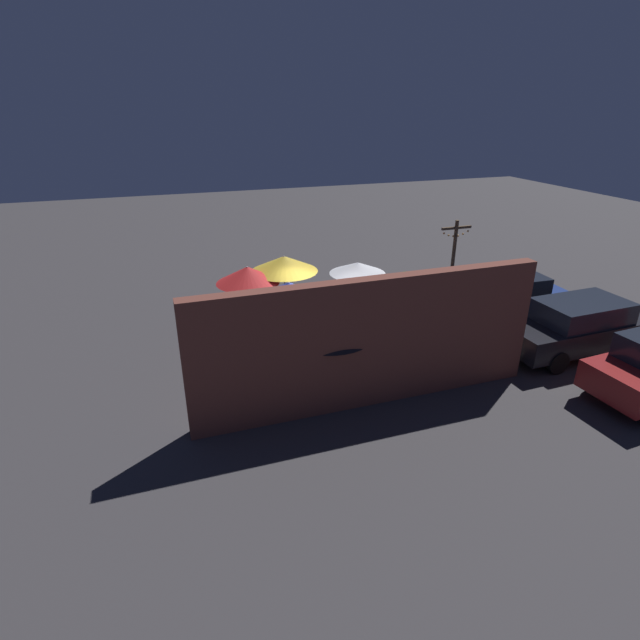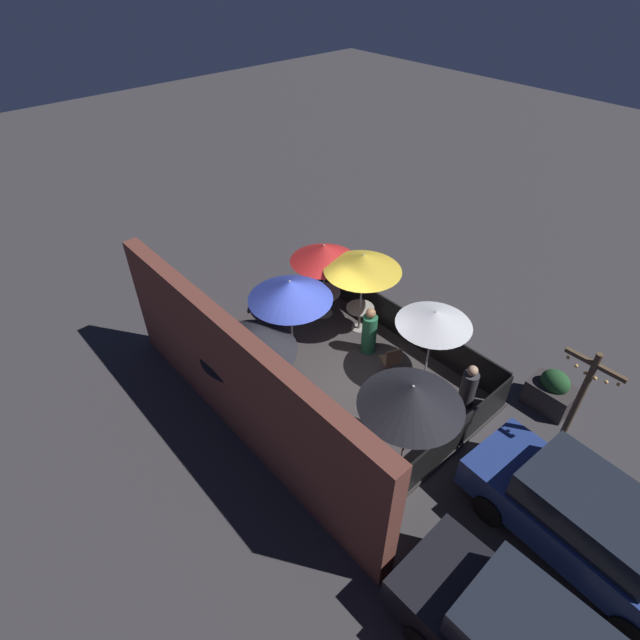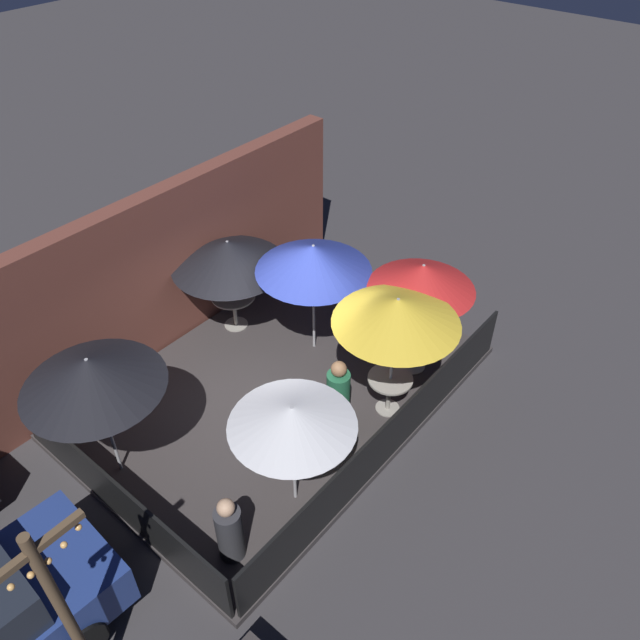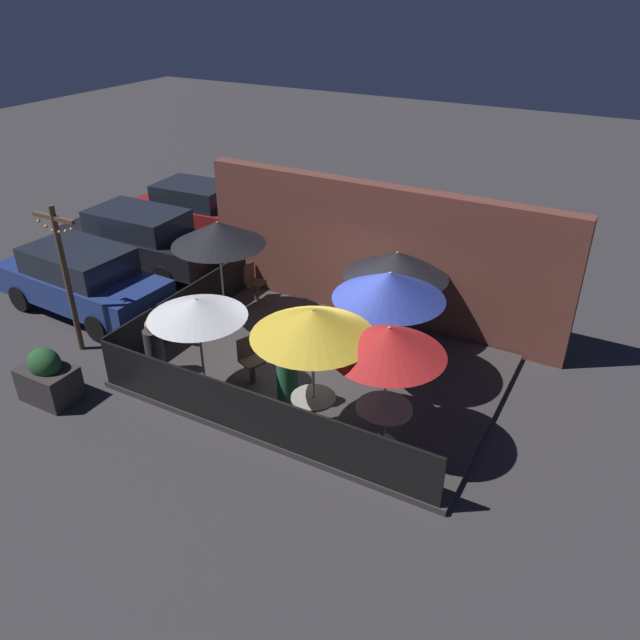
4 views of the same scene
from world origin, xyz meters
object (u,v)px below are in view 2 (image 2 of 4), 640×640
Objects in this scene: patio_umbrella_5 at (435,318)px; patron_0 at (369,332)px; patio_umbrella_3 at (412,396)px; patio_umbrella_1 at (248,341)px; patio_umbrella_2 at (363,263)px; patron_1 at (468,387)px; planter_box at (551,392)px; dining_table_0 at (324,296)px; dining_table_1 at (252,377)px; patio_chair_0 at (391,360)px; light_post at (575,408)px; dining_table_2 at (360,312)px; patio_umbrella_0 at (324,253)px; patio_umbrella_4 at (290,290)px; patio_chair_1 at (363,480)px; parked_car_0 at (587,522)px.

patron_0 is (1.58, 0.44, -1.19)m from patio_umbrella_5.
patio_umbrella_1 is at bearing 17.43° from patio_umbrella_3.
patio_umbrella_1 is 3.73m from patio_umbrella_2.
patron_1 is 1.10× the size of planter_box.
patio_umbrella_3 is 2.51× the size of dining_table_0.
patio_umbrella_2 is at bearing -88.66° from dining_table_1.
patron_1 is at bearing -138.26° from patio_chair_0.
patio_umbrella_5 is at bearing -122.27° from dining_table_1.
dining_table_1 is at bearing 31.72° from light_post.
patio_umbrella_2 is 0.75× the size of light_post.
patio_umbrella_5 reaches higher than patron_1.
patio_umbrella_2 is at bearing -65.50° from patron_0.
patron_1 reaches higher than dining_table_2.
dining_table_0 reaches higher than dining_table_1.
patio_umbrella_0 is 1.22m from patio_umbrella_2.
light_post is at bearing -178.81° from dining_table_0.
dining_table_0 is 7.12m from light_post.
patron_0 is 0.43× the size of light_post.
dining_table_1 is (2.31, 3.65, -1.22)m from patio_umbrella_5.
light_post is (-2.19, 0.03, 1.17)m from patron_1.
patio_umbrella_0 is 1.91× the size of patron_1.
patio_umbrella_1 reaches higher than dining_table_2.
patio_umbrella_1 is 2.33× the size of dining_table_0.
patio_umbrella_5 reaches higher than patio_chair_0.
patio_umbrella_1 is at bearing 107.64° from patio_umbrella_4.
patio_chair_1 is 4.35m from patron_0.
patron_0 is at bearing 3.89° from light_post.
patio_umbrella_1 is 0.50× the size of parked_car_0.
patron_1 is (-4.84, -0.17, -0.08)m from dining_table_0.
patio_umbrella_4 is 3.02× the size of dining_table_2.
patio_umbrella_2 is 1.04× the size of patio_umbrella_4.
patio_umbrella_0 is 2.99× the size of dining_table_2.
patio_umbrella_2 is 2.63× the size of patio_chair_1.
dining_table_0 is at bearing 13.44° from patio_chair_0.
patio_chair_0 is (-3.01, 0.47, -0.09)m from dining_table_0.
planter_box is (-2.55, -1.46, -1.46)m from patio_umbrella_5.
patio_umbrella_4 is 2.57m from dining_table_2.
patio_chair_0 is (1.95, -1.79, -1.59)m from patio_umbrella_3.
patio_umbrella_4 reaches higher than patron_1.
patio_umbrella_3 is at bearing -162.57° from patio_umbrella_1.
dining_table_1 is at bearing 81.74° from patio_chair_0.
dining_table_0 is at bearing 13.34° from dining_table_2.
dining_table_0 is 1.21m from dining_table_2.
patio_chair_1 is 0.21× the size of parked_car_0.
patio_umbrella_0 is 0.52× the size of parked_car_0.
parked_car_0 reaches higher than planter_box.
patio_umbrella_0 reaches higher than patron_0.
light_post is (-5.76, -3.56, -0.01)m from patio_umbrella_1.
patio_umbrella_4 is 2.52× the size of patio_chair_1.
planter_box is at bearing -103.47° from patio_chair_1.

